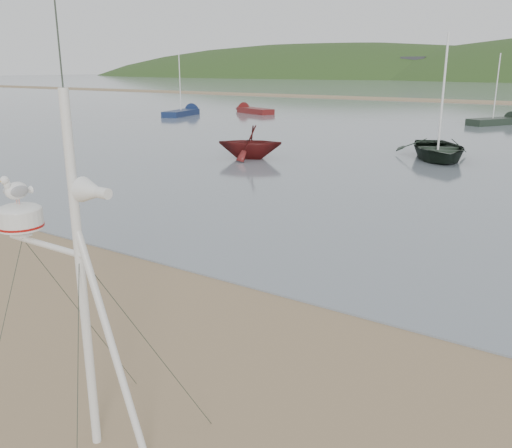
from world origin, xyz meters
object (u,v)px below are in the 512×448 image
Objects in this scene: dinghy_red_far at (247,110)px; sailboat_dark_mid at (505,121)px; boat_red at (250,127)px; sailboat_blue_near at (189,112)px; boat_dark at (442,107)px; mast_rig at (81,351)px.

sailboat_dark_mid is (23.15, 2.07, 0.01)m from dinghy_red_far.
sailboat_blue_near reaches higher than boat_red.
sailboat_blue_near is (-3.18, -5.07, 0.01)m from dinghy_red_far.
boat_dark reaches higher than boat_red.
boat_dark is at bearing 95.37° from boat_red.
dinghy_red_far is at bearing -171.85° from boat_red.
dinghy_red_far is 23.24m from sailboat_dark_mid.
mast_rig is at bearing 2.30° from boat_red.
sailboat_blue_near reaches higher than dinghy_red_far.
boat_dark is at bearing -88.10° from sailboat_dark_mid.
sailboat_dark_mid is (6.93, 24.89, -1.26)m from boat_red.
boat_dark is 29.90m from dinghy_red_far.
mast_rig is at bearing -57.08° from dinghy_red_far.
boat_dark is 0.77× the size of sailboat_blue_near.
boat_dark is at bearing -37.01° from dinghy_red_far.
boat_red is at bearing -174.99° from boat_dark.
boat_dark is (-2.63, 22.90, 1.28)m from mast_rig.
boat_red is at bearing 119.56° from mast_rig.
boat_red is at bearing -42.46° from sailboat_blue_near.
dinghy_red_far is at bearing -174.88° from sailboat_dark_mid.
sailboat_dark_mid is at bearing 15.17° from sailboat_blue_near.
sailboat_dark_mid reaches higher than dinghy_red_far.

